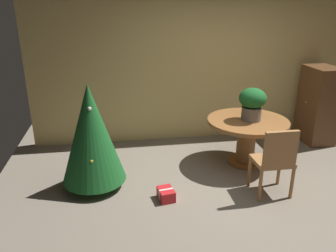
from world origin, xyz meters
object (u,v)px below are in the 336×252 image
wooden_chair_near (275,159)px  wooden_cabinet (318,105)px  gift_box_red (166,194)px  flower_vase (252,102)px  round_dining_table (247,132)px  holiday_tree (91,134)px

wooden_chair_near → wooden_cabinet: wooden_cabinet is taller
wooden_cabinet → gift_box_red: bearing=-153.0°
flower_vase → wooden_cabinet: 1.67m
gift_box_red → wooden_cabinet: bearing=27.0°
round_dining_table → flower_vase: size_ratio=2.48×
wooden_cabinet → wooden_chair_near: bearing=-134.2°
flower_vase → holiday_tree: bearing=-172.0°
flower_vase → wooden_cabinet: (1.50, 0.67, -0.32)m
wooden_cabinet → holiday_tree: bearing=-165.3°
holiday_tree → wooden_cabinet: 3.89m
flower_vase → wooden_chair_near: (-0.03, -0.91, -0.46)m
wooden_chair_near → wooden_cabinet: 2.20m
holiday_tree → wooden_cabinet: (3.76, 0.99, -0.10)m
round_dining_table → wooden_chair_near: (0.00, -0.93, 0.01)m
round_dining_table → flower_vase: bearing=-27.8°
wooden_chair_near → wooden_cabinet: size_ratio=0.70×
flower_vase → gift_box_red: 1.83m
round_dining_table → wooden_chair_near: wooden_chair_near is taller
flower_vase → holiday_tree: (-2.26, -0.32, -0.22)m
holiday_tree → wooden_cabinet: size_ratio=1.07×
flower_vase → wooden_chair_near: size_ratio=0.52×
wooden_cabinet → flower_vase: bearing=-155.9°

